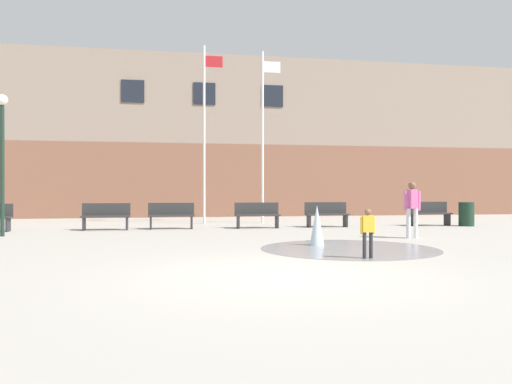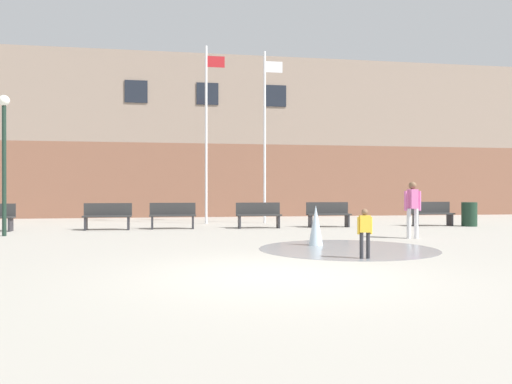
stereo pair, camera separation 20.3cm
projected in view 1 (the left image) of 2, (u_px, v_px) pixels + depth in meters
The scene contains 14 objects.
ground_plane at pixel (286, 275), 7.94m from camera, with size 100.00×100.00×0.00m, color #9E998E.
library_building at pixel (200, 141), 28.00m from camera, with size 36.00×6.05×8.25m.
splash_fountain at pixel (333, 237), 11.83m from camera, with size 4.09×4.09×0.99m.
park_bench_left_of_flagpoles at pixel (106, 216), 16.90m from camera, with size 1.60×0.44×0.91m.
park_bench_center at pixel (171, 215), 17.41m from camera, with size 1.60×0.44×0.91m.
park_bench_under_right_flagpole at pixel (257, 215), 17.78m from camera, with size 1.60×0.44×0.91m.
park_bench_near_trashcan at pixel (327, 214), 18.33m from camera, with size 1.60×0.44×0.91m.
park_bench_far_right at pixel (429, 213), 19.01m from camera, with size 1.60×0.44×0.91m.
adult_near_bench at pixel (412, 205), 14.01m from camera, with size 0.50×0.35×1.59m.
child_running at pixel (368, 229), 9.84m from camera, with size 0.31×0.15×0.99m.
flagpole_left at pixel (205, 129), 20.12m from camera, with size 0.80×0.10×7.19m.
flagpole_right at pixel (263, 132), 20.54m from camera, with size 0.80×0.10×7.07m.
lamp_post_left_lane at pixel (2, 144), 14.57m from camera, with size 0.32×0.32×4.16m.
trash_can at pixel (466, 214), 18.83m from camera, with size 0.56×0.56×0.90m, color #193323.
Camera 1 is at (-1.87, -7.72, 1.35)m, focal length 35.00 mm.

